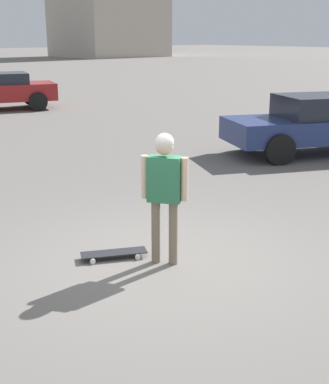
% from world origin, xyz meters
% --- Properties ---
extents(ground_plane, '(220.00, 220.00, 0.00)m').
position_xyz_m(ground_plane, '(0.00, 0.00, 0.00)').
color(ground_plane, slate).
extents(person, '(0.41, 0.50, 1.71)m').
position_xyz_m(person, '(0.00, 0.00, 1.09)').
color(person, '#7A6B56').
rests_on(person, ground_plane).
extents(skateboard, '(0.88, 0.60, 0.08)m').
position_xyz_m(skateboard, '(0.41, -0.56, 0.07)').
color(skateboard, '#232328').
rests_on(skateboard, ground_plane).
extents(car_parked_near, '(4.69, 3.43, 1.45)m').
position_xyz_m(car_parked_near, '(-7.18, -2.61, 0.76)').
color(car_parked_near, navy).
rests_on(car_parked_near, ground_plane).
extents(car_parked_far, '(4.55, 3.12, 1.43)m').
position_xyz_m(car_parked_far, '(-4.81, -15.47, 0.77)').
color(car_parked_far, maroon).
rests_on(car_parked_far, ground_plane).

